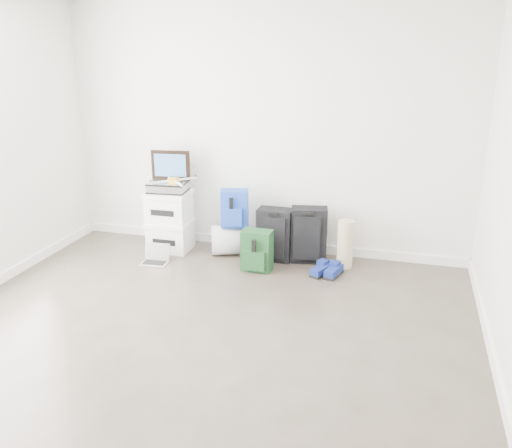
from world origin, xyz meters
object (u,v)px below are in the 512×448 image
(large_suitcase, at_px, (275,235))
(laptop, at_px, (156,258))
(carry_on, at_px, (309,235))
(duffel_bag, at_px, (236,240))
(briefcase, at_px, (168,187))
(boxes_stack, at_px, (170,221))

(large_suitcase, height_order, laptop, large_suitcase)
(large_suitcase, xyz_separation_m, carry_on, (0.36, 0.06, 0.01))
(duffel_bag, distance_m, carry_on, 0.83)
(briefcase, relative_size, large_suitcase, 0.71)
(boxes_stack, height_order, laptop, boxes_stack)
(boxes_stack, height_order, carry_on, boxes_stack)
(duffel_bag, height_order, carry_on, carry_on)
(duffel_bag, bearing_deg, briefcase, 164.80)
(large_suitcase, height_order, carry_on, carry_on)
(large_suitcase, distance_m, laptop, 1.31)
(duffel_bag, xyz_separation_m, carry_on, (0.82, 0.00, 0.13))
(carry_on, bearing_deg, briefcase, 172.17)
(carry_on, bearing_deg, boxes_stack, 172.17)
(carry_on, distance_m, laptop, 1.66)
(boxes_stack, xyz_separation_m, duffel_bag, (0.76, 0.07, -0.18))
(duffel_bag, distance_m, laptop, 0.90)
(briefcase, distance_m, duffel_bag, 0.95)
(boxes_stack, relative_size, briefcase, 1.67)
(duffel_bag, xyz_separation_m, large_suitcase, (0.46, -0.05, 0.12))
(boxes_stack, distance_m, duffel_bag, 0.78)
(briefcase, xyz_separation_m, carry_on, (1.58, 0.08, -0.44))
(duffel_bag, bearing_deg, large_suitcase, -27.22)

